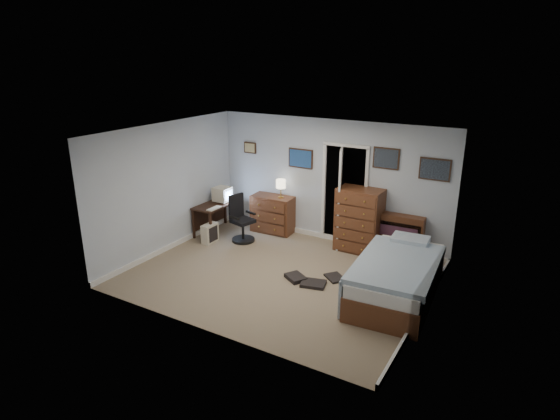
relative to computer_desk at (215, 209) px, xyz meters
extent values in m
cube|color=gray|center=(2.28, -1.14, -0.52)|extent=(5.00, 4.00, 0.02)
cube|color=black|center=(0.08, 0.00, 0.14)|extent=(0.55, 1.16, 0.04)
cube|color=black|center=(-0.16, -0.54, -0.20)|extent=(0.04, 0.04, 0.63)
cube|color=black|center=(0.30, -0.54, -0.20)|extent=(0.04, 0.04, 0.63)
cube|color=black|center=(-0.14, 0.54, -0.20)|extent=(0.04, 0.04, 0.63)
cube|color=black|center=(0.32, 0.54, -0.20)|extent=(0.04, 0.04, 0.63)
cube|color=black|center=(-0.17, 0.00, -0.16)|extent=(0.04, 1.06, 0.44)
cube|color=beige|center=(0.10, 0.15, 0.32)|extent=(0.34, 0.32, 0.30)
cube|color=#8CB2F2|center=(0.27, 0.15, 0.32)|extent=(0.01, 0.25, 0.19)
cube|color=beige|center=(0.10, 0.15, 0.16)|extent=(0.22, 0.22, 0.02)
cube|color=beige|center=(0.26, -0.35, 0.16)|extent=(0.14, 0.36, 0.02)
cube|color=beige|center=(0.28, -0.55, -0.31)|extent=(0.18, 0.37, 0.40)
cube|color=black|center=(0.37, -0.55, -0.31)|extent=(0.01, 0.27, 0.31)
cylinder|color=black|center=(0.83, -0.15, -0.48)|extent=(0.58, 0.58, 0.05)
cylinder|color=black|center=(0.83, -0.15, -0.28)|extent=(0.07, 0.07, 0.36)
cube|color=black|center=(0.83, -0.15, -0.07)|extent=(0.49, 0.49, 0.07)
cube|color=black|center=(0.64, -0.10, 0.21)|extent=(0.15, 0.36, 0.50)
cube|color=black|center=(0.77, -0.36, 0.06)|extent=(0.27, 0.11, 0.04)
cube|color=black|center=(0.89, 0.06, 0.06)|extent=(0.27, 0.11, 0.04)
cube|color=maroon|center=(-0.04, 1.09, -0.12)|extent=(0.16, 0.16, 0.77)
cube|color=brown|center=(1.08, 0.64, -0.11)|extent=(0.93, 0.50, 0.81)
cylinder|color=gold|center=(1.28, 0.64, 0.31)|extent=(0.13, 0.13, 0.02)
cylinder|color=gold|center=(1.28, 0.64, 0.43)|extent=(0.03, 0.03, 0.24)
cylinder|color=beige|center=(1.28, 0.64, 0.60)|extent=(0.21, 0.21, 0.18)
cube|color=black|center=(2.63, 1.16, 0.49)|extent=(0.90, 0.60, 2.00)
cube|color=white|center=(2.18, 0.83, 0.49)|extent=(0.06, 0.05, 2.00)
cube|color=white|center=(3.08, 0.83, 0.49)|extent=(0.06, 0.05, 2.00)
cube|color=white|center=(2.63, 0.83, 1.51)|extent=(0.96, 0.05, 0.06)
cube|color=white|center=(2.59, 0.72, 0.49)|extent=(0.31, 0.77, 2.00)
sphere|color=gold|center=(2.90, 0.57, 0.49)|extent=(0.06, 0.06, 0.06)
cube|color=brown|center=(3.06, 0.61, 0.12)|extent=(0.87, 0.52, 1.26)
cube|color=brown|center=(3.81, 0.74, -0.10)|extent=(0.93, 0.27, 0.83)
cube|color=black|center=(3.82, 0.67, 0.06)|extent=(0.85, 0.13, 0.28)
cube|color=maroon|center=(3.82, 0.67, 0.02)|extent=(0.74, 0.14, 0.20)
cube|color=brown|center=(4.28, -0.85, -0.32)|extent=(1.27, 2.30, 0.39)
cube|color=white|center=(4.28, -0.85, -0.02)|extent=(1.22, 2.25, 0.20)
cube|color=slate|center=(4.29, -0.96, 0.10)|extent=(1.31, 1.97, 0.11)
cube|color=slate|center=(3.70, -1.00, -0.20)|extent=(0.18, 1.89, 0.60)
cube|color=#6887A7|center=(4.22, -0.01, 0.15)|extent=(0.64, 0.46, 0.14)
cube|color=#331E11|center=(0.38, 0.84, 1.24)|extent=(0.30, 0.03, 0.24)
cube|color=#968451|center=(0.38, 0.82, 1.24)|extent=(0.25, 0.01, 0.19)
cube|color=#331E11|center=(1.63, 0.84, 1.14)|extent=(0.55, 0.03, 0.40)
cube|color=#0F0D61|center=(1.63, 0.82, 1.14)|extent=(0.50, 0.01, 0.35)
cube|color=#331E11|center=(3.43, 0.84, 1.34)|extent=(0.50, 0.03, 0.40)
cube|color=black|center=(3.43, 0.82, 1.34)|extent=(0.45, 0.01, 0.35)
cube|color=#331E11|center=(4.33, 0.84, 1.24)|extent=(0.55, 0.03, 0.40)
cube|color=black|center=(4.33, 0.82, 1.24)|extent=(0.50, 0.01, 0.35)
cube|color=black|center=(3.18, -0.76, -0.49)|extent=(0.45, 0.43, 0.04)
cube|color=black|center=(2.60, -1.13, -0.47)|extent=(0.45, 0.42, 0.07)
cube|color=black|center=(2.96, -1.16, -0.48)|extent=(0.47, 0.40, 0.05)
cube|color=black|center=(3.43, -0.13, -0.45)|extent=(0.20, 0.17, 0.13)
camera|label=1|loc=(6.04, -7.54, 3.21)|focal=30.00mm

